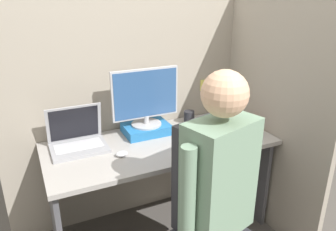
# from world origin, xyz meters

# --- Properties ---
(cubicle_panel_back) EXTENTS (2.01, 0.05, 1.69)m
(cubicle_panel_back) POSITION_xyz_m (0.00, 0.68, 0.84)
(cubicle_panel_back) COLOR gray
(cubicle_panel_back) RESTS_ON ground
(cubicle_panel_right) EXTENTS (0.04, 1.29, 1.69)m
(cubicle_panel_right) POSITION_xyz_m (0.78, 0.26, 0.84)
(cubicle_panel_right) COLOR gray
(cubicle_panel_right) RESTS_ON ground
(desk) EXTENTS (1.51, 0.66, 0.72)m
(desk) POSITION_xyz_m (0.00, 0.33, 0.55)
(desk) COLOR #9E9993
(desk) RESTS_ON ground
(paper_box) EXTENTS (0.32, 0.23, 0.06)m
(paper_box) POSITION_xyz_m (-0.03, 0.50, 0.75)
(paper_box) COLOR #236BAD
(paper_box) RESTS_ON desk
(monitor) EXTENTS (0.47, 0.21, 0.40)m
(monitor) POSITION_xyz_m (-0.03, 0.50, 0.99)
(monitor) COLOR #B2B2B7
(monitor) RESTS_ON paper_box
(laptop) EXTENTS (0.35, 0.26, 0.27)m
(laptop) POSITION_xyz_m (-0.51, 0.47, 0.77)
(laptop) COLOR #99999E
(laptop) RESTS_ON desk
(mouse) EXTENTS (0.07, 0.06, 0.03)m
(mouse) POSITION_xyz_m (-0.29, 0.25, 0.74)
(mouse) COLOR silver
(mouse) RESTS_ON desk
(stapler) EXTENTS (0.04, 0.13, 0.04)m
(stapler) POSITION_xyz_m (0.65, 0.25, 0.74)
(stapler) COLOR #A31919
(stapler) RESTS_ON desk
(carrot_toy) EXTENTS (0.04, 0.13, 0.04)m
(carrot_toy) POSITION_xyz_m (0.15, 0.13, 0.74)
(carrot_toy) COLOR orange
(carrot_toy) RESTS_ON desk
(office_chair) EXTENTS (0.57, 0.62, 1.06)m
(office_chair) POSITION_xyz_m (0.02, -0.28, 0.53)
(office_chair) COLOR #2D2D33
(office_chair) RESTS_ON ground
(person) EXTENTS (0.46, 0.46, 1.37)m
(person) POSITION_xyz_m (-0.02, -0.43, 0.79)
(person) COLOR brown
(person) RESTS_ON ground
(coffee_mug) EXTENTS (0.08, 0.08, 0.10)m
(coffee_mug) POSITION_xyz_m (0.33, 0.54, 0.77)
(coffee_mug) COLOR #232328
(coffee_mug) RESTS_ON desk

